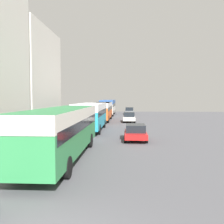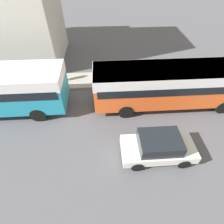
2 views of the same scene
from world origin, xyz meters
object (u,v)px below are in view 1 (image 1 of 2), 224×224
object	(u,v)px
bus_rear	(108,105)
car_crossing	(135,132)
bus_lead	(62,126)
car_distant	(129,117)
pedestrian_near_curb	(96,110)
bus_following	(91,113)
bus_third_in_line	(102,109)
pedestrian_walking_away	(71,118)
car_far_curb	(129,111)

from	to	relation	value
bus_rear	car_crossing	size ratio (longest dim) A/B	3.04
bus_lead	car_distant	size ratio (longest dim) A/B	2.96
car_crossing	pedestrian_near_curb	distance (m)	30.99
car_crossing	bus_following	bearing A→B (deg)	-52.45
bus_rear	car_distant	size ratio (longest dim) A/B	3.00
bus_following	car_crossing	world-z (taller)	bus_following
bus_lead	bus_third_in_line	bearing A→B (deg)	89.97
pedestrian_walking_away	bus_lead	bearing A→B (deg)	-79.31
bus_rear	car_crossing	bearing A→B (deg)	-81.53
car_distant	pedestrian_walking_away	bearing A→B (deg)	41.48
car_crossing	pedestrian_walking_away	distance (m)	12.12
bus_rear	car_far_curb	world-z (taller)	bus_rear
car_crossing	car_far_curb	bearing A→B (deg)	-89.77
bus_third_in_line	car_crossing	size ratio (longest dim) A/B	2.78
bus_following	car_distant	bearing A→B (deg)	66.51
bus_following	bus_third_in_line	size ratio (longest dim) A/B	0.88
bus_following	car_crossing	distance (m)	7.69
bus_lead	pedestrian_near_curb	xyz separation A→B (m)	(-2.48, 36.76, -0.88)
bus_third_in_line	car_distant	bearing A→B (deg)	-25.25
car_far_curb	car_distant	distance (m)	17.06
bus_third_in_line	car_far_curb	size ratio (longest dim) A/B	2.43
bus_third_in_line	car_distant	world-z (taller)	bus_third_in_line
bus_third_in_line	bus_rear	distance (m)	12.64
bus_third_in_line	pedestrian_walking_away	world-z (taller)	bus_third_in_line
bus_lead	car_crossing	distance (m)	8.06
car_crossing	pedestrian_near_curb	bearing A→B (deg)	-76.97
pedestrian_near_curb	car_distant	bearing A→B (deg)	-65.27
bus_lead	pedestrian_walking_away	distance (m)	16.36
bus_rear	car_distant	xyz separation A→B (m)	(4.16, -14.59, -1.26)
car_far_curb	pedestrian_walking_away	world-z (taller)	pedestrian_walking_away
car_crossing	pedestrian_near_curb	world-z (taller)	pedestrian_near_curb
bus_lead	bus_rear	world-z (taller)	bus_rear
bus_third_in_line	car_far_curb	xyz separation A→B (m)	(4.36, 15.11, -1.08)
bus_rear	car_distant	world-z (taller)	bus_rear
bus_following	pedestrian_near_curb	xyz separation A→B (m)	(-2.36, 24.17, -0.88)
bus_lead	car_crossing	bearing A→B (deg)	55.56
bus_following	bus_third_in_line	world-z (taller)	bus_following
car_crossing	pedestrian_walking_away	world-z (taller)	pedestrian_walking_away
bus_third_in_line	pedestrian_walking_away	xyz separation A→B (m)	(-3.05, -8.28, -0.83)
bus_lead	bus_rear	distance (m)	36.98
car_far_curb	pedestrian_walking_away	bearing A→B (deg)	72.44
car_crossing	car_distant	size ratio (longest dim) A/B	0.99
car_crossing	car_far_curb	distance (m)	32.88
pedestrian_walking_away	car_far_curb	bearing A→B (deg)	72.44
bus_third_in_line	pedestrian_near_curb	xyz separation A→B (m)	(-2.50, 12.42, -0.82)
car_far_curb	pedestrian_near_curb	world-z (taller)	pedestrian_near_curb
car_crossing	bus_third_in_line	bearing A→B (deg)	-75.81
bus_third_in_line	bus_following	bearing A→B (deg)	-90.67
bus_following	car_far_curb	size ratio (longest dim) A/B	2.13
bus_following	car_far_curb	distance (m)	27.25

